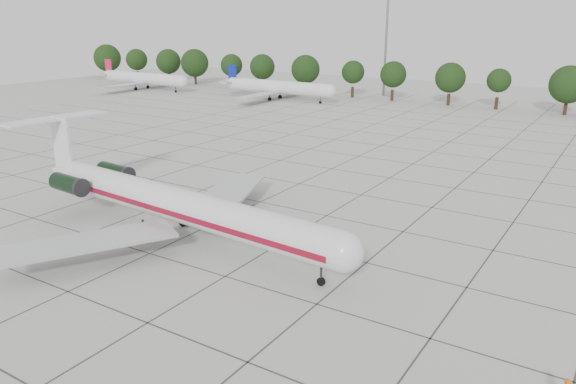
% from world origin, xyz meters
% --- Properties ---
extents(ground, '(260.00, 260.00, 0.00)m').
position_xyz_m(ground, '(0.00, 0.00, 0.00)').
color(ground, beige).
rests_on(ground, ground).
extents(apron_joints, '(170.00, 170.00, 0.02)m').
position_xyz_m(apron_joints, '(0.00, 15.00, 0.01)').
color(apron_joints, '#383838').
rests_on(apron_joints, ground).
extents(main_airliner, '(38.42, 30.11, 9.01)m').
position_xyz_m(main_airliner, '(-9.63, -4.03, 3.18)').
color(main_airliner, silver).
rests_on(main_airliner, ground).
extents(bg_airliner_a, '(28.24, 27.20, 7.40)m').
position_xyz_m(bg_airliner_a, '(-88.48, 68.56, 2.91)').
color(bg_airliner_a, silver).
rests_on(bg_airliner_a, ground).
extents(bg_airliner_b, '(28.24, 27.20, 7.40)m').
position_xyz_m(bg_airliner_b, '(-47.95, 71.86, 2.91)').
color(bg_airliner_b, silver).
rests_on(bg_airliner_b, ground).
extents(tree_line, '(249.86, 8.44, 10.22)m').
position_xyz_m(tree_line, '(-11.68, 85.00, 5.98)').
color(tree_line, '#332114').
rests_on(tree_line, ground).
extents(floodlight_mast, '(1.60, 1.60, 25.45)m').
position_xyz_m(floodlight_mast, '(-30.00, 92.00, 14.28)').
color(floodlight_mast, slate).
rests_on(floodlight_mast, ground).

